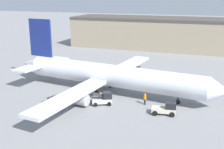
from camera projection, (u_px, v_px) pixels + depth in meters
name	position (u px, v px, depth m)	size (l,w,h in m)	color
ground_plane	(112.00, 93.00, 49.37)	(400.00, 400.00, 0.00)	gray
terminal_building	(197.00, 35.00, 85.81)	(78.47, 16.02, 9.65)	gray
airplane	(107.00, 75.00, 48.95)	(39.80, 37.57, 12.22)	silver
ground_crew_worker	(145.00, 99.00, 43.80)	(0.41, 0.41, 1.84)	#1E2338
baggage_tug	(166.00, 109.00, 40.19)	(3.59, 2.18, 1.91)	beige
belt_loader_truck	(103.00, 99.00, 43.96)	(3.48, 3.01, 1.96)	silver
pushback_tug	(52.00, 103.00, 42.43)	(2.91, 2.74, 1.92)	#2D2D33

